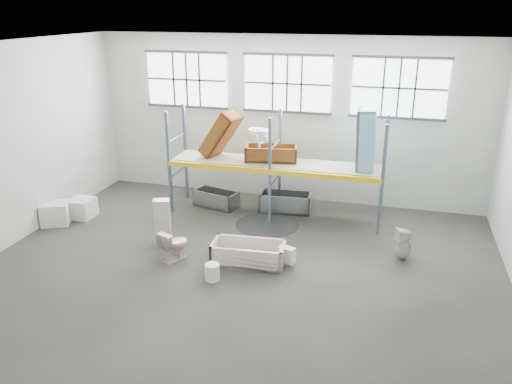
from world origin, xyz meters
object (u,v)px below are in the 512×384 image
(steel_tub_left, at_px, (216,198))
(blue_tub_upright, at_px, (366,140))
(cistern_tall, at_px, (162,223))
(bucket, at_px, (212,272))
(steel_tub_right, at_px, (285,202))
(toilet_white, at_px, (403,244))
(carton_near, at_px, (55,213))
(bathtub_beige, at_px, (248,253))
(toilet_beige, at_px, (174,245))
(rust_tub_flat, at_px, (271,153))

(steel_tub_left, height_order, blue_tub_upright, blue_tub_upright)
(cistern_tall, bearing_deg, bucket, -55.18)
(steel_tub_right, bearing_deg, toilet_white, -33.85)
(steel_tub_left, xyz_separation_m, steel_tub_right, (2.12, 0.20, 0.03))
(cistern_tall, bearing_deg, carton_near, 153.68)
(toilet_white, xyz_separation_m, bucket, (-4.08, -2.16, -0.21))
(bathtub_beige, xyz_separation_m, cistern_tall, (-2.35, 0.31, 0.37))
(bathtub_beige, relative_size, bucket, 4.48)
(toilet_white, bearing_deg, toilet_beige, -96.33)
(bathtub_beige, bearing_deg, steel_tub_right, 82.47)
(bathtub_beige, distance_m, toilet_white, 3.72)
(toilet_white, xyz_separation_m, carton_near, (-9.39, -0.41, -0.09))
(toilet_white, bearing_deg, carton_near, -109.31)
(toilet_white, xyz_separation_m, blue_tub_upright, (-1.17, 1.95, 1.99))
(rust_tub_flat, distance_m, blue_tub_upright, 2.69)
(steel_tub_left, bearing_deg, bucket, -71.31)
(steel_tub_right, distance_m, rust_tub_flat, 1.61)
(toilet_white, distance_m, rust_tub_flat, 4.54)
(rust_tub_flat, bearing_deg, bathtub_beige, -85.38)
(cistern_tall, bearing_deg, toilet_white, -11.06)
(toilet_white, height_order, steel_tub_right, toilet_white)
(carton_near, bearing_deg, toilet_white, 2.51)
(steel_tub_left, relative_size, steel_tub_right, 0.89)
(steel_tub_left, distance_m, bucket, 4.47)
(steel_tub_left, bearing_deg, cistern_tall, -97.32)
(steel_tub_left, height_order, bucket, steel_tub_left)
(toilet_beige, xyz_separation_m, rust_tub_flat, (1.51, 3.52, 1.43))
(steel_tub_left, relative_size, bucket, 3.47)
(cistern_tall, bearing_deg, steel_tub_right, 32.18)
(steel_tub_right, xyz_separation_m, rust_tub_flat, (-0.40, -0.23, 1.54))
(cistern_tall, bearing_deg, rust_tub_flat, 34.91)
(bucket, bearing_deg, carton_near, 161.80)
(toilet_beige, distance_m, rust_tub_flat, 4.09)
(blue_tub_upright, xyz_separation_m, bucket, (-2.91, -4.11, -2.20))
(steel_tub_left, relative_size, carton_near, 1.84)
(toilet_beige, bearing_deg, blue_tub_upright, -116.80)
(bucket, height_order, carton_near, carton_near)
(blue_tub_upright, bearing_deg, steel_tub_left, 178.37)
(bathtub_beige, relative_size, blue_tub_upright, 1.02)
(bathtub_beige, distance_m, bucket, 1.14)
(toilet_beige, relative_size, rust_tub_flat, 0.53)
(cistern_tall, xyz_separation_m, rust_tub_flat, (2.09, 2.90, 1.20))
(cistern_tall, distance_m, rust_tub_flat, 3.77)
(cistern_tall, distance_m, bucket, 2.27)
(steel_tub_right, bearing_deg, bathtub_beige, -92.30)
(toilet_beige, height_order, steel_tub_right, toilet_beige)
(toilet_white, bearing_deg, steel_tub_left, -132.45)
(toilet_beige, height_order, steel_tub_left, toilet_beige)
(steel_tub_left, relative_size, rust_tub_flat, 0.91)
(toilet_white, relative_size, bucket, 2.10)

